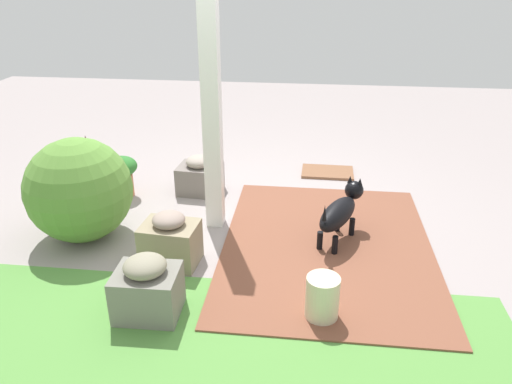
{
  "coord_description": "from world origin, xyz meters",
  "views": [
    {
      "loc": [
        -0.55,
        4.17,
        2.26
      ],
      "look_at": [
        -0.09,
        0.21,
        0.4
      ],
      "focal_mm": 34.66,
      "sensor_mm": 36.0,
      "label": 1
    }
  ],
  "objects_px": {
    "ceramic_urn": "(322,298)",
    "doormat": "(327,172)",
    "terracotta_pot_broad": "(121,173)",
    "round_shrub": "(79,190)",
    "stone_planter_mid": "(170,241)",
    "dog": "(340,211)",
    "stone_planter_nearest": "(200,176)",
    "stone_planter_far": "(147,288)",
    "terracotta_pot_spiky": "(89,162)",
    "porch_pillar": "(212,120)"
  },
  "relations": [
    {
      "from": "stone_planter_nearest",
      "to": "round_shrub",
      "type": "height_order",
      "value": "round_shrub"
    },
    {
      "from": "round_shrub",
      "to": "ceramic_urn",
      "type": "bearing_deg",
      "value": 157.01
    },
    {
      "from": "stone_planter_nearest",
      "to": "doormat",
      "type": "xyz_separation_m",
      "value": [
        -1.37,
        -0.68,
        -0.17
      ]
    },
    {
      "from": "doormat",
      "to": "stone_planter_mid",
      "type": "bearing_deg",
      "value": 57.69
    },
    {
      "from": "terracotta_pot_spiky",
      "to": "terracotta_pot_broad",
      "type": "distance_m",
      "value": 0.5
    },
    {
      "from": "porch_pillar",
      "to": "stone_planter_far",
      "type": "xyz_separation_m",
      "value": [
        0.22,
        1.36,
        -0.81
      ]
    },
    {
      "from": "doormat",
      "to": "stone_planter_far",
      "type": "bearing_deg",
      "value": 64.65
    },
    {
      "from": "round_shrub",
      "to": "doormat",
      "type": "relative_size",
      "value": 1.54
    },
    {
      "from": "stone_planter_far",
      "to": "doormat",
      "type": "height_order",
      "value": "stone_planter_far"
    },
    {
      "from": "porch_pillar",
      "to": "ceramic_urn",
      "type": "xyz_separation_m",
      "value": [
        -0.99,
        1.27,
        -0.85
      ]
    },
    {
      "from": "terracotta_pot_broad",
      "to": "dog",
      "type": "relative_size",
      "value": 0.6
    },
    {
      "from": "doormat",
      "to": "terracotta_pot_spiky",
      "type": "bearing_deg",
      "value": 13.82
    },
    {
      "from": "stone_planter_nearest",
      "to": "stone_planter_far",
      "type": "bearing_deg",
      "value": 92.31
    },
    {
      "from": "stone_planter_far",
      "to": "terracotta_pot_spiky",
      "type": "xyz_separation_m",
      "value": [
        1.33,
        -2.08,
        0.07
      ]
    },
    {
      "from": "porch_pillar",
      "to": "round_shrub",
      "type": "distance_m",
      "value": 1.31
    },
    {
      "from": "terracotta_pot_broad",
      "to": "ceramic_urn",
      "type": "distance_m",
      "value": 2.74
    },
    {
      "from": "ceramic_urn",
      "to": "doormat",
      "type": "bearing_deg",
      "value": -91.82
    },
    {
      "from": "round_shrub",
      "to": "dog",
      "type": "bearing_deg",
      "value": -175.39
    },
    {
      "from": "dog",
      "to": "round_shrub",
      "type": "bearing_deg",
      "value": 4.61
    },
    {
      "from": "terracotta_pot_spiky",
      "to": "doormat",
      "type": "bearing_deg",
      "value": -166.18
    },
    {
      "from": "stone_planter_nearest",
      "to": "terracotta_pot_broad",
      "type": "relative_size",
      "value": 1.09
    },
    {
      "from": "stone_planter_nearest",
      "to": "dog",
      "type": "distance_m",
      "value": 1.69
    },
    {
      "from": "stone_planter_far",
      "to": "round_shrub",
      "type": "relative_size",
      "value": 0.5
    },
    {
      "from": "dog",
      "to": "doormat",
      "type": "bearing_deg",
      "value": -87.43
    },
    {
      "from": "dog",
      "to": "doormat",
      "type": "relative_size",
      "value": 1.2
    },
    {
      "from": "stone_planter_mid",
      "to": "dog",
      "type": "distance_m",
      "value": 1.47
    },
    {
      "from": "stone_planter_mid",
      "to": "round_shrub",
      "type": "height_order",
      "value": "round_shrub"
    },
    {
      "from": "doormat",
      "to": "stone_planter_nearest",
      "type": "bearing_deg",
      "value": 26.5
    },
    {
      "from": "stone_planter_nearest",
      "to": "terracotta_pot_broad",
      "type": "height_order",
      "value": "terracotta_pot_broad"
    },
    {
      "from": "stone_planter_far",
      "to": "dog",
      "type": "relative_size",
      "value": 0.64
    },
    {
      "from": "doormat",
      "to": "porch_pillar",
      "type": "bearing_deg",
      "value": 51.83
    },
    {
      "from": "round_shrub",
      "to": "dog",
      "type": "xyz_separation_m",
      "value": [
        -2.27,
        -0.18,
        -0.17
      ]
    },
    {
      "from": "round_shrub",
      "to": "terracotta_pot_spiky",
      "type": "relative_size",
      "value": 1.59
    },
    {
      "from": "terracotta_pot_spiky",
      "to": "ceramic_urn",
      "type": "bearing_deg",
      "value": 141.79
    },
    {
      "from": "stone_planter_mid",
      "to": "ceramic_urn",
      "type": "bearing_deg",
      "value": 155.21
    },
    {
      "from": "porch_pillar",
      "to": "stone_planter_far",
      "type": "relative_size",
      "value": 4.43
    },
    {
      "from": "porch_pillar",
      "to": "dog",
      "type": "relative_size",
      "value": 2.84
    },
    {
      "from": "round_shrub",
      "to": "terracotta_pot_spiky",
      "type": "xyz_separation_m",
      "value": [
        0.42,
        -1.1,
        -0.18
      ]
    },
    {
      "from": "stone_planter_far",
      "to": "stone_planter_nearest",
      "type": "bearing_deg",
      "value": -87.69
    },
    {
      "from": "terracotta_pot_broad",
      "to": "stone_planter_far",
      "type": "bearing_deg",
      "value": 115.2
    },
    {
      "from": "porch_pillar",
      "to": "stone_planter_mid",
      "type": "xyz_separation_m",
      "value": [
        0.24,
        0.71,
        -0.81
      ]
    },
    {
      "from": "stone_planter_far",
      "to": "round_shrub",
      "type": "bearing_deg",
      "value": -47.35
    },
    {
      "from": "stone_planter_nearest",
      "to": "terracotta_pot_broad",
      "type": "xyz_separation_m",
      "value": [
        0.79,
        0.18,
        0.07
      ]
    },
    {
      "from": "terracotta_pot_spiky",
      "to": "dog",
      "type": "relative_size",
      "value": 0.81
    },
    {
      "from": "terracotta_pot_broad",
      "to": "round_shrub",
      "type": "bearing_deg",
      "value": 88.06
    },
    {
      "from": "dog",
      "to": "stone_planter_nearest",
      "type": "bearing_deg",
      "value": -31.17
    },
    {
      "from": "dog",
      "to": "doormat",
      "type": "height_order",
      "value": "dog"
    },
    {
      "from": "porch_pillar",
      "to": "stone_planter_far",
      "type": "bearing_deg",
      "value": 80.93
    },
    {
      "from": "porch_pillar",
      "to": "terracotta_pot_spiky",
      "type": "relative_size",
      "value": 3.51
    },
    {
      "from": "ceramic_urn",
      "to": "doormat",
      "type": "height_order",
      "value": "ceramic_urn"
    }
  ]
}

